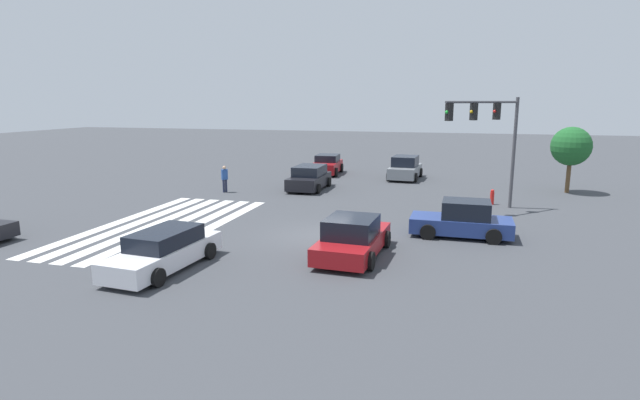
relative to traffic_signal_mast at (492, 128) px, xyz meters
The scene contains 12 objects.
ground_plane 11.03m from the traffic_signal_mast, 45.00° to the right, with size 148.01×148.01×0.00m, color #3D3F44.
crosswalk_markings 17.00m from the traffic_signal_mast, 64.16° to the right, with size 12.28×5.35×0.01m.
traffic_signal_mast is the anchor object (origin of this frame).
car_0 11.92m from the traffic_signal_mast, 152.15° to the right, with size 4.50×2.37×1.71m.
car_1 11.45m from the traffic_signal_mast, 29.01° to the right, with size 4.77×2.40×1.53m.
car_2 16.34m from the traffic_signal_mast, 133.49° to the right, with size 4.26×2.32×1.52m.
car_3 6.75m from the traffic_signal_mast, 13.14° to the right, with size 2.10×4.25×1.57m.
car_4 12.19m from the traffic_signal_mast, 109.87° to the right, with size 4.46×2.21×1.55m.
car_5 17.30m from the traffic_signal_mast, 41.72° to the right, with size 4.94×2.22×1.37m.
pedestrian 16.22m from the traffic_signal_mast, 95.12° to the right, with size 0.41×0.41×1.70m.
tree_corner_a 8.89m from the traffic_signal_mast, 143.66° to the left, with size 2.42×2.42×4.15m.
fire_hydrant 4.39m from the traffic_signal_mast, 169.00° to the left, with size 0.22×0.22×0.86m.
Camera 1 is at (19.96, 5.47, 5.72)m, focal length 28.00 mm.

